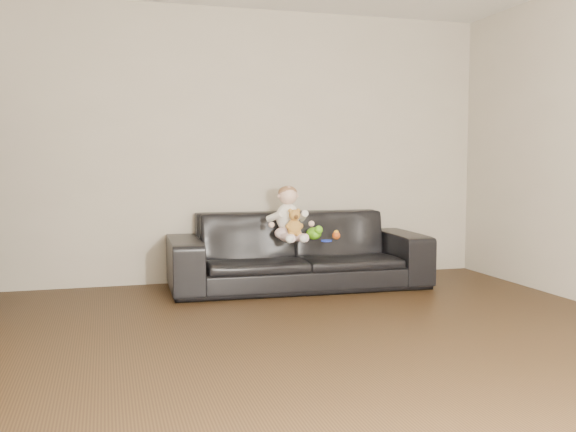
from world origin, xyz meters
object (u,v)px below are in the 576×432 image
object	(u,v)px
sofa	(298,250)
teddy_bear	(294,223)
baby	(288,217)
toy_green	(314,233)
toy_rattle	(336,235)
toy_blue_disc	(326,241)

from	to	relation	value
sofa	teddy_bear	distance (m)	0.41
baby	teddy_bear	size ratio (longest dim) A/B	2.05
sofa	teddy_bear	bearing A→B (deg)	-111.00
toy_green	baby	bearing A→B (deg)	-177.09
baby	toy_rattle	world-z (taller)	baby
sofa	toy_blue_disc	bearing A→B (deg)	-54.02
baby	toy_blue_disc	world-z (taller)	baby
teddy_bear	toy_blue_disc	distance (m)	0.34
toy_rattle	toy_blue_disc	bearing A→B (deg)	-140.50
toy_green	teddy_bear	bearing A→B (deg)	-145.19
toy_rattle	toy_blue_disc	xyz separation A→B (m)	(-0.13, -0.11, -0.03)
teddy_bear	toy_rattle	size ratio (longest dim) A/B	3.25
toy_green	toy_blue_disc	distance (m)	0.18
sofa	toy_blue_disc	world-z (taller)	sofa
toy_rattle	toy_blue_disc	distance (m)	0.17
baby	teddy_bear	bearing A→B (deg)	-99.75
toy_green	toy_rattle	xyz separation A→B (m)	(0.20, -0.05, -0.02)
teddy_bear	sofa	bearing A→B (deg)	40.67
toy_rattle	toy_blue_disc	world-z (taller)	toy_rattle
baby	toy_rattle	distance (m)	0.48
baby	toy_blue_disc	bearing A→B (deg)	-38.58
baby	teddy_bear	xyz separation A→B (m)	(0.01, -0.15, -0.04)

